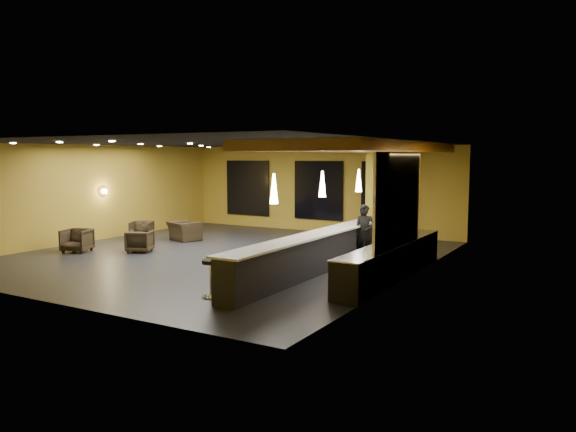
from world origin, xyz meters
The scene contains 36 objects.
floor centered at (0.00, 0.00, -0.05)m, with size 12.00×13.00×0.10m, color black.
ceiling centered at (0.00, 0.00, 3.55)m, with size 12.00×13.00×0.10m, color black.
wall_back centered at (0.00, 6.55, 1.75)m, with size 12.00×0.10×3.50m, color #A78725.
wall_front centered at (0.00, -6.55, 1.75)m, with size 12.00×0.10×3.50m, color #A78725.
wall_left centered at (-6.05, 0.00, 1.75)m, with size 0.10×13.00×3.50m, color #A78725.
wall_right centered at (6.05, 0.00, 1.75)m, with size 0.10×13.00×3.50m, color #A78725.
wood_soffit centered at (4.00, 1.00, 3.36)m, with size 3.60×8.00×0.28m, color olive.
window_left centered at (-3.50, 6.44, 1.70)m, with size 2.20×0.06×2.40m, color black.
window_center centered at (0.00, 6.44, 1.70)m, with size 2.20×0.06×2.40m, color black.
window_right centered at (3.00, 6.44, 1.70)m, with size 2.20×0.06×2.40m, color black.
tile_backsplash centered at (5.96, -1.00, 2.00)m, with size 0.06×3.20×2.40m, color white.
bar_counter centered at (3.65, -1.00, 0.50)m, with size 0.60×8.00×1.00m, color black.
bar_top centered at (3.65, -1.00, 1.02)m, with size 0.78×8.10×0.05m, color silver.
prep_counter centered at (5.65, -0.50, 0.43)m, with size 0.70×6.00×0.86m, color black.
prep_top centered at (5.65, -0.50, 0.89)m, with size 0.72×6.00×0.03m, color silver.
wall_shelf_lower centered at (5.82, -1.20, 1.60)m, with size 0.30×1.50×0.03m, color silver.
wall_shelf_upper centered at (5.82, -1.20, 2.05)m, with size 0.30×1.50×0.03m, color silver.
column centered at (3.65, 3.60, 1.75)m, with size 0.60×0.60×3.50m, color olive.
wall_sconce centered at (-5.88, 0.50, 1.80)m, with size 0.22×0.22×0.22m, color #FFE5B2.
pendant_0 centered at (3.65, -3.00, 2.35)m, with size 0.20×0.20×0.70m, color white.
pendant_1 centered at (3.65, -0.50, 2.35)m, with size 0.20×0.20×0.70m, color white.
pendant_2 centered at (3.65, 2.00, 2.35)m, with size 0.20×0.20×0.70m, color white.
staff_a centered at (4.15, 1.32, 0.84)m, with size 0.61×0.40×1.68m, color black.
staff_b centered at (4.64, 1.91, 0.76)m, with size 0.74×0.58×1.52m, color black.
staff_c centered at (4.93, 1.92, 0.88)m, with size 0.86×0.56×1.75m, color black.
armchair_a centered at (-4.51, -1.93, 0.38)m, with size 0.81×0.83×0.76m, color black.
armchair_b centered at (-2.73, -0.91, 0.35)m, with size 0.75×0.77×0.70m, color black.
armchair_c centered at (-4.55, 1.01, 0.35)m, with size 0.76×0.78×0.71m, color black.
armchair_d centered at (-3.14, 1.74, 0.35)m, with size 1.08×0.95×0.70m, color black.
bar_stool_0 centered at (2.91, -4.43, 0.54)m, with size 0.43×0.43×0.84m.
bar_stool_1 centered at (2.81, -3.34, 0.52)m, with size 0.41×0.41×0.81m.
bar_stool_2 centered at (3.00, -2.10, 0.55)m, with size 0.43×0.43×0.86m.
bar_stool_3 centered at (3.00, -0.88, 0.47)m, with size 0.37×0.37×0.74m.
bar_stool_4 centered at (2.73, 0.03, 0.54)m, with size 0.43×0.43×0.85m.
bar_stool_5 centered at (2.70, 1.31, 0.46)m, with size 0.36×0.36×0.72m.
bar_stool_6 centered at (2.75, 2.50, 0.54)m, with size 0.42×0.42×0.84m.
Camera 1 is at (10.43, -14.06, 3.11)m, focal length 35.00 mm.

